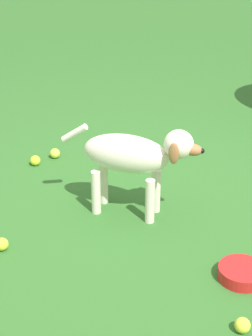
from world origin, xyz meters
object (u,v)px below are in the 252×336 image
object	(u,v)px
tennis_ball_1	(2,244)
tennis_ball_2	(35,160)
tennis_ball_0	(55,153)
tennis_ball_3	(242,325)
dog	(134,156)
water_bowl	(242,273)

from	to	relation	value
tennis_ball_1	tennis_ball_2	size ratio (longest dim) A/B	1.00
tennis_ball_0	tennis_ball_3	bearing A→B (deg)	-61.61
dog	tennis_ball_1	bearing A→B (deg)	-133.85
tennis_ball_2	water_bowl	distance (m)	1.61
tennis_ball_2	water_bowl	xyz separation A→B (m)	(1.08, -1.20, -0.00)
tennis_ball_0	tennis_ball_1	bearing A→B (deg)	-99.79
tennis_ball_0	water_bowl	size ratio (longest dim) A/B	0.30
tennis_ball_1	tennis_ball_3	world-z (taller)	same
dog	tennis_ball_2	distance (m)	0.92
dog	tennis_ball_2	xyz separation A→B (m)	(-0.61, 0.61, -0.32)
tennis_ball_0	tennis_ball_2	xyz separation A→B (m)	(-0.12, -0.10, 0.00)
tennis_ball_0	tennis_ball_3	size ratio (longest dim) A/B	1.00
tennis_ball_2	tennis_ball_0	bearing A→B (deg)	40.99
tennis_ball_1	dog	bearing A→B (deg)	26.06
dog	tennis_ball_2	bearing A→B (deg)	155.17
dog	water_bowl	bearing A→B (deg)	-31.42
tennis_ball_0	water_bowl	distance (m)	1.62
dog	tennis_ball_3	distance (m)	1.06
water_bowl	tennis_ball_3	bearing A→B (deg)	-102.04
tennis_ball_0	water_bowl	xyz separation A→B (m)	(0.96, -1.30, -0.00)
tennis_ball_1	tennis_ball_2	world-z (taller)	same
tennis_ball_2	water_bowl	size ratio (longest dim) A/B	0.30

